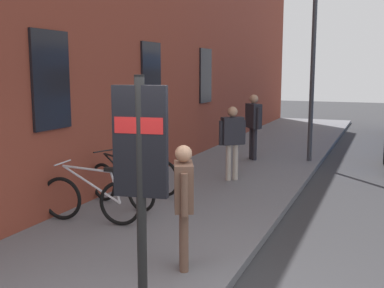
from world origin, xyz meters
TOP-DOWN VIEW (x-y plane):
  - ground at (6.00, -1.00)m, footprint 60.00×60.00m
  - sidewalk_pavement at (8.00, 1.75)m, footprint 24.00×3.50m
  - station_facade at (8.99, 3.80)m, footprint 22.00×0.65m
  - bicycle_under_window at (1.94, 2.74)m, footprint 0.48×1.77m
  - bicycle_leaning_wall at (2.94, 2.77)m, footprint 0.71×1.69m
  - bicycle_far_end at (3.99, 2.84)m, footprint 0.65×1.71m
  - transit_info_sign at (-0.21, 0.63)m, footprint 0.16×0.56m
  - pedestrian_near_bus at (8.23, 1.77)m, footprint 0.55×0.54m
  - pedestrian_by_facade at (5.64, 1.55)m, footprint 0.48×0.52m
  - pedestrian_crossing_street at (0.87, 0.64)m, footprint 0.55×0.39m
  - street_lamp at (8.64, 0.30)m, footprint 0.28×0.28m

SIDE VIEW (x-z plane):
  - ground at x=6.00m, z-range 0.00..0.00m
  - sidewalk_pavement at x=8.00m, z-range 0.00..0.12m
  - bicycle_under_window at x=1.94m, z-range 0.02..1.00m
  - bicycle_far_end at x=3.99m, z-range 0.02..1.00m
  - bicycle_leaning_wall at x=2.94m, z-range 0.02..1.00m
  - pedestrian_crossing_street at x=0.87m, z-range 0.29..1.85m
  - pedestrian_by_facade at x=5.64m, z-range 0.30..1.96m
  - pedestrian_near_bus at x=8.23m, z-range 0.32..2.11m
  - transit_info_sign at x=-0.21m, z-range 0.52..2.92m
  - street_lamp at x=8.64m, z-range 0.61..6.08m
  - station_facade at x=8.99m, z-range 0.00..8.08m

